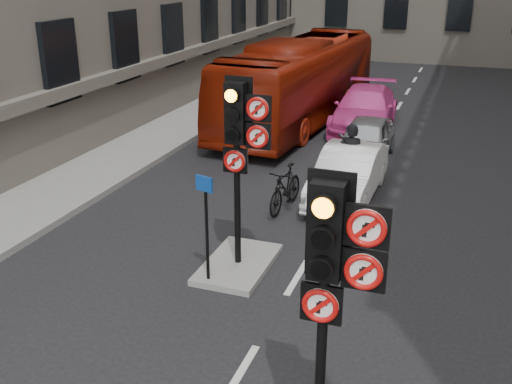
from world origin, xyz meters
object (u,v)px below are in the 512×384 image
Objects in this scene: bus_red at (300,81)px; car_silver at (366,140)px; signal_far at (241,133)px; motorcyclist at (350,158)px; signal_near at (333,263)px; car_white at (348,174)px; car_pink at (365,109)px; info_sign at (206,214)px; motorcycle at (285,188)px.

car_silver is at bearing -45.83° from bus_red.
motorcyclist is (1.10, 4.80, -1.81)m from signal_far.
motorcyclist is at bearing 99.66° from signal_near.
bus_red is (-3.20, 6.84, 0.86)m from car_white.
car_pink is at bearing 88.04° from signal_far.
signal_near is 8.67m from car_white.
bus_red is at bearing 112.85° from info_sign.
signal_near is 4.77m from signal_far.
signal_near is 1.00× the size of signal_far.
motorcyclist is (3.14, -6.36, -0.60)m from bus_red.
car_silver is 4.57m from motorcycle.
motorcyclist is at bearing -88.79° from car_silver.
car_silver is 0.34× the size of bus_red.
signal_far reaches higher than motorcycle.
signal_far is at bearing -98.16° from car_silver.
info_sign is at bearing -77.83° from bus_red.
car_white is 0.36× the size of bus_red.
info_sign reaches higher than car_silver.
car_white is 1.77m from motorcycle.
motorcycle is at bearing -96.20° from car_pink.
bus_red is 6.04× the size of motorcycle.
car_silver is at bearing -93.46° from motorcyclist.
info_sign reaches higher than car_white.
motorcycle is at bearing 110.75° from signal_near.
bus_red is at bearing 100.33° from signal_far.
motorcyclist is (0.73, -6.14, 0.18)m from car_pink.
motorcycle is at bearing 100.80° from info_sign.
motorcyclist is (-1.50, 8.80, -1.69)m from signal_near.
bus_red is 8.37m from motorcycle.
bus_red is (-3.06, 3.65, 0.87)m from car_silver.
signal_far is at bearing -94.84° from car_pink.
signal_far is 1.56m from info_sign.
signal_far reaches higher than bus_red.
motorcycle is (1.95, -8.08, -0.96)m from bus_red.
signal_far is 11.13m from car_pink.
signal_far reaches higher than car_silver.
signal_far reaches higher than info_sign.
signal_far is (-2.60, 4.00, 0.12)m from signal_near.
signal_near is 7.84m from motorcycle.
info_sign is (-0.28, -3.89, 0.89)m from motorcycle.
bus_red is at bearing 109.61° from motorcycle.
car_white is 0.55m from motorcyclist.
car_silver is 0.74× the size of car_pink.
car_white is 6.67m from car_pink.
car_pink is at bearing -88.28° from motorcyclist.
signal_near reaches higher than car_silver.
signal_near is 0.92× the size of car_white.
signal_near is 0.98× the size of car_silver.
signal_far is 0.73× the size of car_pink.
motorcycle is at bearing -104.43° from car_silver.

